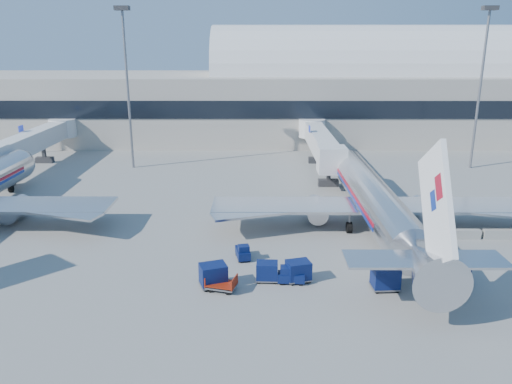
{
  "coord_description": "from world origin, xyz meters",
  "views": [
    {
      "loc": [
        -1.49,
        -41.96,
        17.74
      ],
      "look_at": [
        -1.67,
        6.0,
        3.38
      ],
      "focal_mm": 35.0,
      "sensor_mm": 36.0,
      "label": 1
    }
  ],
  "objects_px": {
    "barrier_near": "(464,234)",
    "cart_train_a": "(298,271)",
    "jetbridge_mid": "(36,140)",
    "tug_lead": "(290,275)",
    "cart_open_red": "(222,285)",
    "mast_east": "(483,65)",
    "cart_train_c": "(213,275)",
    "cart_solo_far": "(458,273)",
    "jetbridge_near": "(319,140)",
    "cart_train_b": "(267,271)",
    "mast_west": "(126,65)",
    "airliner_main": "(375,201)",
    "barrier_mid": "(499,234)",
    "tug_right": "(397,256)",
    "tug_left": "(243,252)",
    "cart_solo_near": "(385,278)"
  },
  "relations": [
    {
      "from": "jetbridge_near",
      "to": "cart_train_b",
      "type": "relative_size",
      "value": 15.4
    },
    {
      "from": "cart_train_b",
      "to": "cart_solo_far",
      "type": "height_order",
      "value": "cart_train_b"
    },
    {
      "from": "tug_lead",
      "to": "cart_solo_far",
      "type": "xyz_separation_m",
      "value": [
        12.94,
        0.14,
        0.19
      ]
    },
    {
      "from": "airliner_main",
      "to": "cart_open_red",
      "type": "relative_size",
      "value": 14.92
    },
    {
      "from": "barrier_near",
      "to": "cart_solo_far",
      "type": "bearing_deg",
      "value": -114.34
    },
    {
      "from": "mast_east",
      "to": "cart_solo_far",
      "type": "xyz_separation_m",
      "value": [
        -16.06,
        -36.98,
        -14.0
      ]
    },
    {
      "from": "jetbridge_near",
      "to": "cart_train_b",
      "type": "bearing_deg",
      "value": -102.54
    },
    {
      "from": "barrier_mid",
      "to": "jetbridge_mid",
      "type": "bearing_deg",
      "value": 152.65
    },
    {
      "from": "barrier_near",
      "to": "tug_lead",
      "type": "relative_size",
      "value": 1.43
    },
    {
      "from": "tug_left",
      "to": "cart_train_c",
      "type": "bearing_deg",
      "value": 146.66
    },
    {
      "from": "airliner_main",
      "to": "barrier_near",
      "type": "xyz_separation_m",
      "value": [
        8.0,
        -2.51,
        -2.48
      ]
    },
    {
      "from": "mast_east",
      "to": "cart_train_c",
      "type": "distance_m",
      "value": 53.2
    },
    {
      "from": "jetbridge_near",
      "to": "cart_open_red",
      "type": "bearing_deg",
      "value": -106.74
    },
    {
      "from": "cart_train_c",
      "to": "jetbridge_mid",
      "type": "bearing_deg",
      "value": 108.15
    },
    {
      "from": "barrier_near",
      "to": "cart_open_red",
      "type": "distance_m",
      "value": 24.46
    },
    {
      "from": "cart_train_b",
      "to": "barrier_mid",
      "type": "bearing_deg",
      "value": 24.18
    },
    {
      "from": "jetbridge_mid",
      "to": "cart_solo_near",
      "type": "distance_m",
      "value": 57.69
    },
    {
      "from": "cart_open_red",
      "to": "jetbridge_mid",
      "type": "bearing_deg",
      "value": 143.29
    },
    {
      "from": "tug_right",
      "to": "cart_open_red",
      "type": "relative_size",
      "value": 0.88
    },
    {
      "from": "jetbridge_mid",
      "to": "mast_west",
      "type": "xyz_separation_m",
      "value": [
        14.4,
        -0.81,
        10.86
      ]
    },
    {
      "from": "barrier_near",
      "to": "cart_train_a",
      "type": "xyz_separation_m",
      "value": [
        -16.35,
        -8.82,
        0.43
      ]
    },
    {
      "from": "jetbridge_mid",
      "to": "tug_left",
      "type": "distance_m",
      "value": 46.17
    },
    {
      "from": "jetbridge_mid",
      "to": "tug_lead",
      "type": "distance_m",
      "value": 51.98
    },
    {
      "from": "airliner_main",
      "to": "mast_west",
      "type": "relative_size",
      "value": 1.65
    },
    {
      "from": "jetbridge_near",
      "to": "barrier_mid",
      "type": "bearing_deg",
      "value": -64.56
    },
    {
      "from": "cart_train_b",
      "to": "cart_open_red",
      "type": "bearing_deg",
      "value": -153.18
    },
    {
      "from": "jetbridge_near",
      "to": "cart_open_red",
      "type": "xyz_separation_m",
      "value": [
        -11.77,
        -39.14,
        -3.51
      ]
    },
    {
      "from": "tug_right",
      "to": "airliner_main",
      "type": "bearing_deg",
      "value": 104.47
    },
    {
      "from": "cart_train_a",
      "to": "jetbridge_near",
      "type": "bearing_deg",
      "value": 65.21
    },
    {
      "from": "tug_right",
      "to": "cart_train_b",
      "type": "xyz_separation_m",
      "value": [
        -10.94,
        -3.3,
        0.22
      ]
    },
    {
      "from": "barrier_mid",
      "to": "tug_right",
      "type": "bearing_deg",
      "value": -153.74
    },
    {
      "from": "mast_west",
      "to": "tug_lead",
      "type": "distance_m",
      "value": 44.94
    },
    {
      "from": "airliner_main",
      "to": "jetbridge_near",
      "type": "relative_size",
      "value": 1.35
    },
    {
      "from": "barrier_mid",
      "to": "cart_train_a",
      "type": "relative_size",
      "value": 1.37
    },
    {
      "from": "cart_train_c",
      "to": "tug_left",
      "type": "bearing_deg",
      "value": 48.43
    },
    {
      "from": "mast_east",
      "to": "barrier_mid",
      "type": "distance_m",
      "value": 32.64
    },
    {
      "from": "cart_train_a",
      "to": "jetbridge_mid",
      "type": "bearing_deg",
      "value": 117.96
    },
    {
      "from": "jetbridge_mid",
      "to": "mast_east",
      "type": "height_order",
      "value": "mast_east"
    },
    {
      "from": "tug_lead",
      "to": "tug_right",
      "type": "xyz_separation_m",
      "value": [
        9.18,
        3.63,
        -0.01
      ]
    },
    {
      "from": "airliner_main",
      "to": "tug_left",
      "type": "xyz_separation_m",
      "value": [
        -12.76,
        -7.17,
        -2.3
      ]
    },
    {
      "from": "cart_solo_far",
      "to": "cart_train_b",
      "type": "bearing_deg",
      "value": -174.27
    },
    {
      "from": "mast_west",
      "to": "tug_lead",
      "type": "xyz_separation_m",
      "value": [
        21.0,
        -37.12,
        -14.18
      ]
    },
    {
      "from": "tug_left",
      "to": "cart_train_c",
      "type": "relative_size",
      "value": 0.92
    },
    {
      "from": "tug_lead",
      "to": "tug_right",
      "type": "relative_size",
      "value": 0.96
    },
    {
      "from": "airliner_main",
      "to": "cart_train_a",
      "type": "bearing_deg",
      "value": -126.38
    },
    {
      "from": "airliner_main",
      "to": "cart_open_red",
      "type": "bearing_deg",
      "value": -137.82
    },
    {
      "from": "jetbridge_mid",
      "to": "cart_open_red",
      "type": "relative_size",
      "value": 11.02
    },
    {
      "from": "jetbridge_near",
      "to": "cart_train_b",
      "type": "distance_m",
      "value": 38.64
    },
    {
      "from": "cart_train_a",
      "to": "cart_solo_far",
      "type": "xyz_separation_m",
      "value": [
        12.28,
        -0.15,
        -0.08
      ]
    },
    {
      "from": "cart_train_a",
      "to": "tug_right",
      "type": "bearing_deg",
      "value": 5.57
    }
  ]
}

